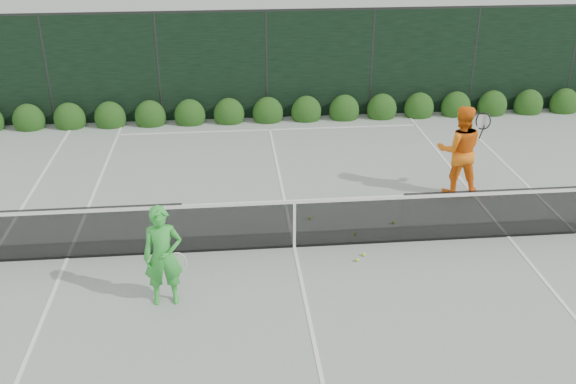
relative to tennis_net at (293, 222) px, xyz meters
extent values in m
plane|color=gray|center=(0.02, 0.00, -0.53)|extent=(80.00, 80.00, 0.00)
cube|color=black|center=(-4.18, 0.00, -0.02)|extent=(4.40, 0.01, 1.02)
cube|color=black|center=(0.02, 0.00, -0.05)|extent=(4.00, 0.01, 0.96)
cube|color=black|center=(4.22, 0.00, -0.02)|extent=(4.40, 0.01, 1.02)
cube|color=white|center=(0.02, 0.00, 0.41)|extent=(12.80, 0.03, 0.07)
cube|color=black|center=(0.02, 0.00, -0.51)|extent=(12.80, 0.02, 0.04)
cube|color=white|center=(0.02, 0.00, -0.07)|extent=(0.05, 0.03, 0.91)
imported|color=green|center=(-2.20, -1.50, 0.31)|extent=(0.64, 0.45, 1.69)
torus|color=silver|center=(-2.00, -1.40, 0.12)|extent=(0.30, 0.04, 0.30)
cylinder|color=black|center=(-2.00, -1.40, -0.12)|extent=(0.10, 0.03, 0.30)
imported|color=orange|center=(3.77, 2.03, 0.45)|extent=(1.06, 0.89, 1.97)
torus|color=black|center=(4.12, 1.83, 1.17)|extent=(0.29, 0.14, 0.30)
cylinder|color=black|center=(4.12, 1.83, 0.93)|extent=(0.10, 0.03, 0.30)
cube|color=white|center=(5.51, 0.00, -0.53)|extent=(0.06, 23.77, 0.01)
cube|color=white|center=(-4.09, 0.00, -0.53)|extent=(0.06, 23.77, 0.01)
cube|color=white|center=(4.14, 0.00, -0.53)|extent=(0.06, 23.77, 0.01)
cube|color=white|center=(0.02, 11.88, -0.53)|extent=(11.03, 0.06, 0.01)
cube|color=white|center=(0.02, 6.40, -0.53)|extent=(8.23, 0.06, 0.01)
cube|color=white|center=(0.02, 0.00, -0.53)|extent=(0.06, 12.80, 0.01)
cube|color=black|center=(0.02, 7.50, 0.97)|extent=(32.00, 0.06, 3.00)
cube|color=#262826|center=(0.02, 7.50, 2.50)|extent=(32.00, 0.06, 0.06)
cylinder|color=#262826|center=(-5.98, 7.50, 0.97)|extent=(0.08, 0.08, 3.00)
cylinder|color=#262826|center=(-2.98, 7.50, 0.97)|extent=(0.08, 0.08, 3.00)
cylinder|color=#262826|center=(0.02, 7.50, 0.97)|extent=(0.08, 0.08, 3.00)
cylinder|color=#262826|center=(3.02, 7.50, 0.97)|extent=(0.08, 0.08, 3.00)
cylinder|color=#262826|center=(6.02, 7.50, 0.97)|extent=(0.08, 0.08, 3.00)
cylinder|color=#262826|center=(9.02, 7.50, 0.97)|extent=(0.08, 0.08, 3.00)
ellipsoid|color=#13390F|center=(-6.58, 7.15, -0.30)|extent=(0.86, 0.65, 0.94)
ellipsoid|color=#13390F|center=(-5.48, 7.15, -0.30)|extent=(0.86, 0.65, 0.94)
ellipsoid|color=#13390F|center=(-4.38, 7.15, -0.30)|extent=(0.86, 0.65, 0.94)
ellipsoid|color=#13390F|center=(-3.28, 7.15, -0.30)|extent=(0.86, 0.65, 0.94)
ellipsoid|color=#13390F|center=(-2.18, 7.15, -0.30)|extent=(0.86, 0.65, 0.94)
ellipsoid|color=#13390F|center=(-1.08, 7.15, -0.30)|extent=(0.86, 0.65, 0.94)
ellipsoid|color=#13390F|center=(0.02, 7.15, -0.30)|extent=(0.86, 0.65, 0.94)
ellipsoid|color=#13390F|center=(1.12, 7.15, -0.30)|extent=(0.86, 0.65, 0.94)
ellipsoid|color=#13390F|center=(2.22, 7.15, -0.30)|extent=(0.86, 0.65, 0.94)
ellipsoid|color=#13390F|center=(3.32, 7.15, -0.30)|extent=(0.86, 0.65, 0.94)
ellipsoid|color=#13390F|center=(4.42, 7.15, -0.30)|extent=(0.86, 0.65, 0.94)
ellipsoid|color=#13390F|center=(5.52, 7.15, -0.30)|extent=(0.86, 0.65, 0.94)
ellipsoid|color=#13390F|center=(6.62, 7.15, -0.30)|extent=(0.86, 0.65, 0.94)
ellipsoid|color=#13390F|center=(7.72, 7.15, -0.30)|extent=(0.86, 0.65, 0.94)
ellipsoid|color=#13390F|center=(8.82, 7.15, -0.30)|extent=(0.86, 0.65, 0.94)
sphere|color=#C5DA30|center=(1.09, -0.61, -0.50)|extent=(0.07, 0.07, 0.07)
sphere|color=#C5DA30|center=(2.08, 0.73, -0.50)|extent=(0.07, 0.07, 0.07)
sphere|color=#C5DA30|center=(1.24, -0.43, -0.50)|extent=(0.07, 0.07, 0.07)
sphere|color=#C5DA30|center=(1.23, 0.34, -0.50)|extent=(0.07, 0.07, 0.07)
sphere|color=#C5DA30|center=(0.47, 1.07, -0.50)|extent=(0.07, 0.07, 0.07)
camera|label=1|loc=(-1.09, -10.24, 5.52)|focal=40.00mm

